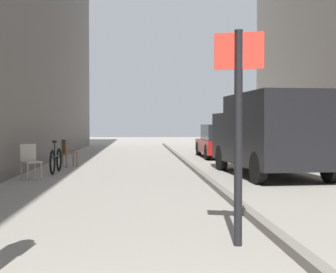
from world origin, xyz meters
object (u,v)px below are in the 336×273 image
delivery_van (270,132)px  cafe_chair_by_doorway (67,151)px  cafe_chair_near_window (30,159)px  bicycle_leaning (56,160)px  street_sign_post (238,118)px  parked_car (221,141)px

delivery_van → cafe_chair_by_doorway: bearing=147.8°
delivery_van → cafe_chair_near_window: (-6.58, -0.50, -0.70)m
bicycle_leaning → cafe_chair_near_window: bicycle_leaning is taller
delivery_van → bicycle_leaning: delivery_van is taller
delivery_van → cafe_chair_by_doorway: (-6.16, 3.24, -0.70)m
cafe_chair_by_doorway → bicycle_leaning: bearing=-28.1°
delivery_van → bicycle_leaning: size_ratio=3.00×
cafe_chair_near_window → bicycle_leaning: bearing=-140.0°
delivery_van → bicycle_leaning: bearing=164.6°
cafe_chair_by_doorway → cafe_chair_near_window: bearing=-33.4°
bicycle_leaning → cafe_chair_near_window: bearing=-102.1°
street_sign_post → cafe_chair_near_window: size_ratio=2.77×
delivery_van → bicycle_leaning: 6.37m
delivery_van → bicycle_leaning: (-6.20, 1.20, -0.86)m
bicycle_leaning → cafe_chair_by_doorway: bearing=89.5°
parked_car → cafe_chair_by_doorway: parked_car is taller
cafe_chair_by_doorway → street_sign_post: bearing=-8.4°
cafe_chair_near_window → cafe_chair_by_doorway: same height
delivery_van → cafe_chair_near_window: bearing=179.9°
delivery_van → street_sign_post: size_ratio=2.04×
parked_car → cafe_chair_by_doorway: (-6.07, -4.26, -0.17)m
parked_car → cafe_chair_by_doorway: size_ratio=4.47×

